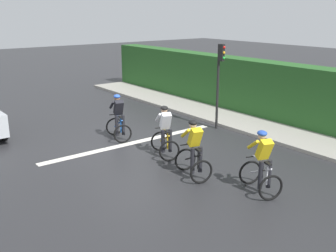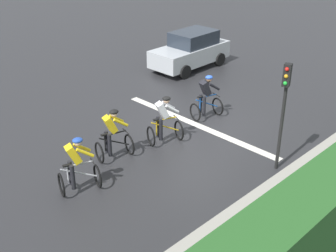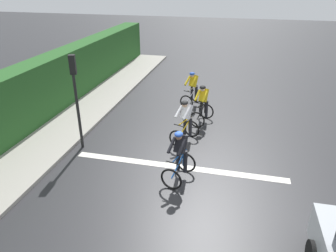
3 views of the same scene
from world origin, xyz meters
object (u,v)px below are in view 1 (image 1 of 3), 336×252
Objects in this scene: cyclist_fourth at (118,118)px; traffic_light_near_crossing at (220,73)px; cyclist_mid at (165,133)px; cyclist_lead at (262,164)px; cyclist_second at (194,151)px.

traffic_light_near_crossing is at bearing 162.36° from cyclist_fourth.
cyclist_mid is 1.00× the size of cyclist_fourth.
cyclist_lead and cyclist_fourth have the same top height.
cyclist_fourth is (0.62, -6.09, 0.00)m from cyclist_lead.
cyclist_lead is 1.00× the size of cyclist_second.
traffic_light_near_crossing reaches higher than cyclist_lead.
cyclist_mid is 2.45m from cyclist_fourth.
cyclist_lead is 0.50× the size of traffic_light_near_crossing.
cyclist_lead and cyclist_mid have the same top height.
cyclist_fourth is 4.28m from traffic_light_near_crossing.
cyclist_fourth is at bearing -91.39° from cyclist_second.
traffic_light_near_crossing is at bearing -161.16° from cyclist_mid.
cyclist_mid is (0.34, -3.65, 0.00)m from cyclist_lead.
traffic_light_near_crossing is (-3.23, -4.86, 1.43)m from cyclist_lead.
cyclist_second is 1.88m from cyclist_mid.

